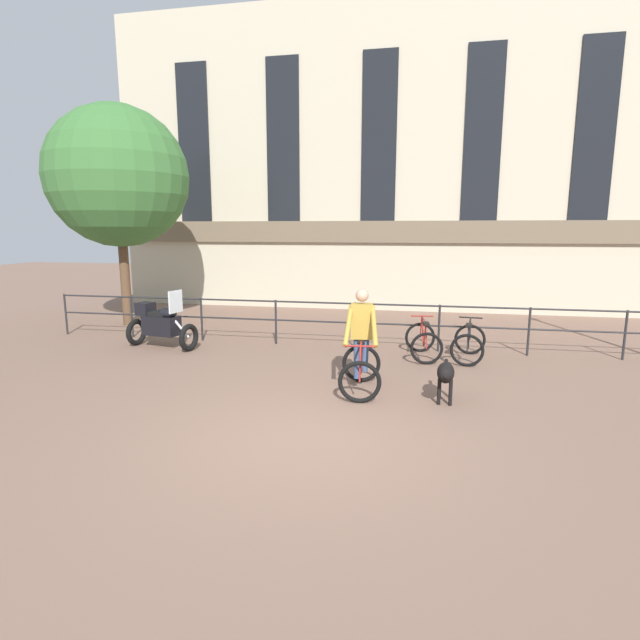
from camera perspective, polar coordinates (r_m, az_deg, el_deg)
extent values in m
plane|color=#7A5B4C|center=(6.66, -2.02, -13.46)|extent=(60.00, 60.00, 0.00)
cylinder|color=#232326|center=(14.42, -27.05, 0.59)|extent=(0.05, 0.05, 1.05)
cylinder|color=#232326|center=(13.34, -20.71, 0.36)|extent=(0.05, 0.05, 1.05)
cylinder|color=#232326|center=(12.45, -13.37, 0.08)|extent=(0.05, 0.05, 1.05)
cylinder|color=#232326|center=(11.80, -5.07, -0.24)|extent=(0.05, 0.05, 1.05)
cylinder|color=#232326|center=(11.42, 4.00, -0.58)|extent=(0.05, 0.05, 1.05)
cylinder|color=#232326|center=(11.34, 13.44, -0.92)|extent=(0.05, 0.05, 1.05)
cylinder|color=#232326|center=(11.57, 22.76, -1.23)|extent=(0.05, 0.05, 1.05)
cylinder|color=#232326|center=(12.08, 31.50, -1.50)|extent=(0.05, 0.05, 1.05)
cylinder|color=#232326|center=(11.34, 4.03, 1.87)|extent=(15.00, 0.04, 0.04)
cylinder|color=#232326|center=(11.41, 4.00, -0.32)|extent=(15.00, 0.04, 0.04)
cube|color=#BCB299|center=(17.13, 6.82, 17.72)|extent=(18.00, 0.60, 9.81)
cube|color=brown|center=(16.62, 6.55, 9.99)|extent=(17.10, 0.12, 0.70)
cube|color=black|center=(18.50, -14.20, 18.47)|extent=(1.10, 0.06, 5.49)
cube|color=black|center=(17.42, -4.24, 19.27)|extent=(1.10, 0.06, 5.49)
cube|color=black|center=(16.87, 6.77, 19.52)|extent=(1.10, 0.06, 5.49)
cube|color=black|center=(16.90, 18.10, 19.09)|extent=(1.10, 0.06, 5.49)
cube|color=black|center=(17.50, 28.92, 18.02)|extent=(1.10, 0.06, 5.49)
torus|color=black|center=(7.84, 4.54, -7.08)|extent=(0.68, 0.13, 0.68)
torus|color=black|center=(8.90, 4.75, -4.97)|extent=(0.68, 0.13, 0.68)
cylinder|color=maroon|center=(8.19, 4.66, -4.60)|extent=(0.08, 0.49, 0.60)
cylinder|color=maroon|center=(8.52, 4.71, -4.25)|extent=(0.06, 0.23, 0.52)
cylinder|color=maroon|center=(8.22, 4.70, -2.70)|extent=(0.10, 0.66, 0.10)
cylinder|color=maroon|center=(8.69, 4.71, -5.51)|extent=(0.07, 0.44, 0.08)
cylinder|color=maroon|center=(8.72, 4.75, -3.72)|extent=(0.05, 0.27, 0.47)
cylinder|color=maroon|center=(7.87, 4.59, -5.04)|extent=(0.05, 0.23, 0.54)
cylinder|color=maroon|center=(7.90, 4.64, -3.00)|extent=(0.48, 0.08, 0.03)
cube|color=black|center=(8.55, 4.76, -2.30)|extent=(0.14, 0.25, 0.05)
cube|color=#AD8933|center=(8.48, 4.79, -0.12)|extent=(0.38, 0.25, 0.60)
sphere|color=tan|center=(8.42, 4.83, 2.82)|extent=(0.22, 0.22, 0.22)
cylinder|color=#AD8933|center=(8.17, 3.26, -0.61)|extent=(0.08, 0.71, 0.60)
cylinder|color=#AD8933|center=(8.16, 6.21, -0.66)|extent=(0.21, 0.72, 0.60)
cylinder|color=navy|center=(8.53, 4.24, -4.41)|extent=(0.17, 0.32, 0.69)
cylinder|color=navy|center=(8.51, 5.19, -4.04)|extent=(0.11, 0.30, 0.58)
ellipsoid|color=black|center=(8.10, 14.17, -5.84)|extent=(0.30, 0.57, 0.31)
cylinder|color=black|center=(7.88, 14.15, -6.12)|extent=(0.18, 0.18, 0.18)
sphere|color=black|center=(7.70, 14.15, -6.02)|extent=(0.21, 0.21, 0.21)
cone|color=black|center=(7.61, 14.14, -6.33)|extent=(0.12, 0.13, 0.11)
cylinder|color=black|center=(8.40, 14.23, -4.81)|extent=(0.07, 0.19, 0.12)
cylinder|color=black|center=(8.01, 13.44, -8.00)|extent=(0.06, 0.06, 0.41)
cylinder|color=black|center=(8.01, 14.69, -8.05)|extent=(0.06, 0.06, 0.41)
cylinder|color=black|center=(8.35, 13.51, -7.24)|extent=(0.06, 0.06, 0.41)
cylinder|color=black|center=(8.35, 14.71, -7.30)|extent=(0.06, 0.06, 0.41)
torus|color=black|center=(11.47, -14.76, -1.95)|extent=(0.24, 0.63, 0.62)
torus|color=black|center=(12.43, -20.24, -1.31)|extent=(0.24, 0.63, 0.62)
cube|color=black|center=(11.90, -17.67, -0.58)|extent=(0.89, 0.56, 0.44)
ellipsoid|color=black|center=(11.73, -17.06, 0.79)|extent=(0.53, 0.41, 0.24)
cube|color=black|center=(11.92, -18.12, 0.73)|extent=(0.61, 0.41, 0.10)
cylinder|color=#B2B2B7|center=(11.55, -15.54, -0.97)|extent=(0.42, 0.14, 0.41)
cube|color=silver|center=(11.53, -16.18, 2.03)|extent=(0.12, 0.44, 0.50)
cube|color=black|center=(12.12, -19.32, 1.24)|extent=(0.39, 0.42, 0.28)
torus|color=black|center=(11.24, 11.37, -1.95)|extent=(0.66, 0.14, 0.66)
torus|color=black|center=(10.23, 12.09, -3.20)|extent=(0.66, 0.14, 0.66)
cylinder|color=maroon|center=(10.80, 11.68, -1.22)|extent=(0.09, 0.47, 0.58)
cylinder|color=maroon|center=(10.50, 11.89, -1.74)|extent=(0.06, 0.22, 0.51)
cylinder|color=maroon|center=(10.66, 11.79, -0.01)|extent=(0.11, 0.63, 0.10)
cylinder|color=maroon|center=(10.44, 11.93, -3.06)|extent=(0.08, 0.42, 0.07)
cylinder|color=maroon|center=(10.29, 12.05, -1.85)|extent=(0.05, 0.25, 0.46)
cylinder|color=maroon|center=(11.10, 11.47, -0.77)|extent=(0.05, 0.21, 0.52)
cylinder|color=maroon|center=(10.96, 11.58, 0.45)|extent=(0.48, 0.09, 0.03)
cube|color=black|center=(10.36, 12.02, -0.40)|extent=(0.15, 0.25, 0.05)
torus|color=black|center=(11.30, 16.76, -2.13)|extent=(0.66, 0.15, 0.66)
torus|color=black|center=(10.27, 16.45, -3.34)|extent=(0.66, 0.15, 0.66)
cylinder|color=black|center=(10.85, 16.70, -1.39)|extent=(0.10, 0.47, 0.58)
cylinder|color=black|center=(10.55, 16.60, -1.89)|extent=(0.06, 0.22, 0.51)
cylinder|color=black|center=(10.71, 16.75, -0.19)|extent=(0.12, 0.63, 0.10)
cylinder|color=black|center=(10.48, 16.51, -3.21)|extent=(0.09, 0.42, 0.07)
cylinder|color=black|center=(10.34, 16.55, -2.00)|extent=(0.06, 0.25, 0.46)
cylinder|color=black|center=(11.15, 16.80, -0.95)|extent=(0.06, 0.21, 0.52)
cylinder|color=black|center=(11.01, 16.84, 0.26)|extent=(0.48, 0.10, 0.03)
cube|color=black|center=(10.40, 16.65, -0.56)|extent=(0.15, 0.25, 0.05)
cylinder|color=brown|center=(15.03, -21.43, 5.20)|extent=(0.26, 0.26, 3.04)
sphere|color=#386B33|center=(15.05, -22.09, 14.93)|extent=(3.77, 3.77, 3.77)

